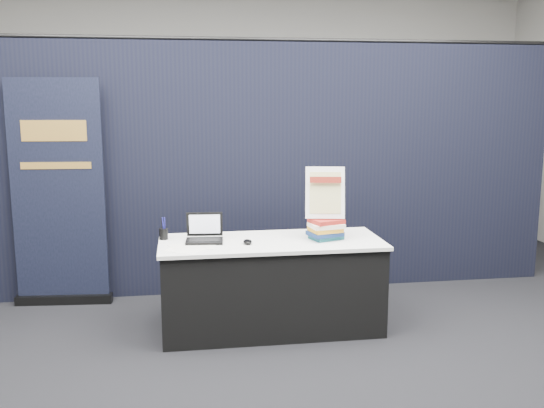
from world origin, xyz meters
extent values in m
plane|color=black|center=(0.00, 0.00, 0.00)|extent=(8.00, 8.00, 0.00)
cube|color=#A4A29B|center=(0.00, 4.00, 1.75)|extent=(8.00, 0.02, 3.50)
cube|color=black|center=(0.00, 1.60, 1.20)|extent=(6.00, 0.08, 2.40)
cube|color=black|center=(0.00, 0.55, 0.36)|extent=(1.76, 0.71, 0.72)
cube|color=white|center=(0.00, 0.55, 0.73)|extent=(1.80, 0.75, 0.03)
cube|color=black|center=(-0.54, 0.56, 0.76)|extent=(0.31, 0.23, 0.02)
cube|color=black|center=(-0.54, 0.66, 0.87)|extent=(0.30, 0.08, 0.20)
cube|color=white|center=(-0.54, 0.65, 0.87)|extent=(0.25, 0.06, 0.16)
ellipsoid|color=black|center=(-0.20, 0.46, 0.77)|extent=(0.07, 0.11, 0.03)
cube|color=white|center=(-0.66, 0.46, 0.75)|extent=(0.35, 0.29, 0.00)
cube|color=white|center=(-0.70, 0.34, 0.75)|extent=(0.32, 0.30, 0.00)
cube|color=white|center=(-0.59, 0.44, 0.75)|extent=(0.29, 0.23, 0.00)
cylinder|color=black|center=(-0.86, 0.72, 0.80)|extent=(0.09, 0.09, 0.09)
cube|color=#165056|center=(0.44, 0.51, 0.77)|extent=(0.29, 0.25, 0.03)
cube|color=navy|center=(0.44, 0.51, 0.80)|extent=(0.29, 0.25, 0.03)
cube|color=orange|center=(0.44, 0.51, 0.83)|extent=(0.29, 0.25, 0.03)
cube|color=beige|center=(0.44, 0.51, 0.87)|extent=(0.29, 0.25, 0.03)
cube|color=maroon|center=(0.44, 0.51, 0.90)|extent=(0.29, 0.25, 0.03)
cube|color=#22804A|center=(0.46, 0.66, 0.76)|extent=(0.21, 0.18, 0.03)
cube|color=#535258|center=(0.46, 0.66, 0.79)|extent=(0.21, 0.18, 0.03)
cube|color=#D7D256|center=(0.46, 0.66, 0.82)|extent=(0.21, 0.18, 0.03)
cube|color=black|center=(0.44, 0.50, 0.94)|extent=(0.21, 0.05, 0.01)
cylinder|color=black|center=(0.36, 0.58, 1.06)|extent=(0.03, 0.11, 0.30)
cylinder|color=black|center=(0.53, 0.58, 1.06)|extent=(0.03, 0.11, 0.30)
cube|color=white|center=(0.44, 0.55, 1.13)|extent=(0.33, 0.18, 0.41)
cube|color=#CFC781|center=(0.44, 0.54, 1.13)|extent=(0.27, 0.14, 0.33)
cube|color=maroon|center=(0.44, 0.54, 1.24)|extent=(0.25, 0.06, 0.05)
cube|color=black|center=(-1.81, 1.44, 0.04)|extent=(0.88, 0.17, 0.08)
cube|color=black|center=(-1.81, 1.46, 1.03)|extent=(0.82, 0.10, 2.06)
cube|color=gold|center=(-1.81, 1.44, 1.60)|extent=(0.57, 0.05, 0.19)
cube|color=gold|center=(-1.81, 1.44, 1.29)|extent=(0.62, 0.06, 0.06)
cylinder|color=black|center=(0.39, 1.21, 0.22)|extent=(0.02, 0.02, 0.44)
cylinder|color=black|center=(0.78, 1.21, 0.22)|extent=(0.02, 0.02, 0.44)
cylinder|color=black|center=(0.39, 1.60, 0.22)|extent=(0.02, 0.02, 0.44)
cylinder|color=black|center=(0.78, 1.60, 0.22)|extent=(0.02, 0.02, 0.44)
cube|color=black|center=(0.58, 1.41, 0.46)|extent=(0.42, 0.42, 0.04)
cube|color=black|center=(0.58, 1.60, 0.83)|extent=(0.39, 0.04, 0.16)
camera|label=1|loc=(-0.72, -4.16, 1.90)|focal=40.00mm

